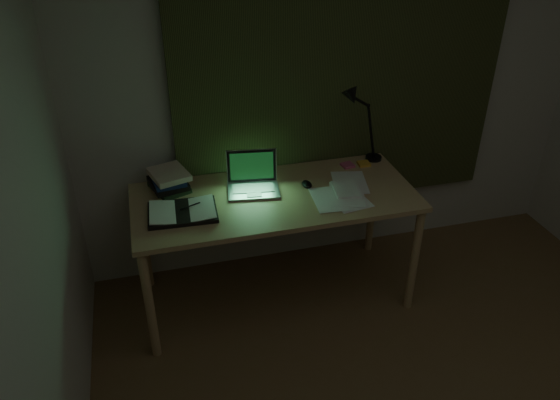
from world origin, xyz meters
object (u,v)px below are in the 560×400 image
Objects in this scene: desk_lamp at (377,119)px; laptop at (253,176)px; loose_papers at (337,189)px; open_textbook at (182,212)px; desk at (275,248)px; book_stack at (168,181)px.

laptop is at bearing -172.85° from desk_lamp.
laptop reaches higher than loose_papers.
loose_papers is at bearing 4.63° from open_textbook.
desk_lamp is at bearing 21.25° from desk.
laptop is at bearing -17.49° from book_stack.
open_textbook is 0.31m from book_stack.
book_stack reaches higher than open_textbook.
desk_lamp reaches higher than desk.
open_textbook is at bearing -171.64° from desk_lamp.
desk is 4.82× the size of loose_papers.
desk is 4.41× the size of open_textbook.
desk_lamp is (0.39, 0.34, 0.29)m from loose_papers.
book_stack is 1.04m from loose_papers.
loose_papers is 0.60× the size of desk_lamp.
desk is 0.52m from laptop.
loose_papers is at bearing -15.34° from book_stack.
desk is 0.70m from open_textbook.
desk_lamp is at bearing 22.46° from laptop.
book_stack is at bearing 159.17° from desk.
book_stack is at bearing 170.82° from laptop.
loose_papers is (0.95, 0.03, -0.01)m from open_textbook.
open_textbook is 1.41m from desk_lamp.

